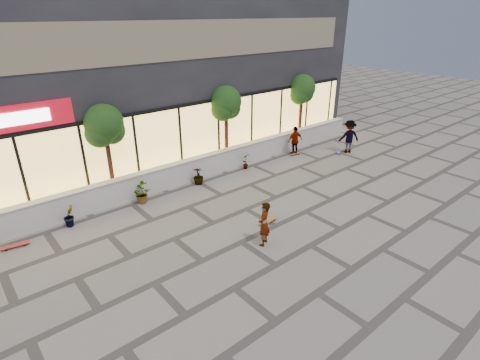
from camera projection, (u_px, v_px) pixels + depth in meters
ground at (311, 245)px, 12.45m from camera, size 80.00×80.00×0.00m
planter_wall at (193, 169)px, 17.12m from camera, size 22.00×0.42×1.04m
retail_building at (131, 72)px, 19.42m from camera, size 24.00×9.17×8.50m
shrub_b at (69, 216)px, 13.45m from camera, size 0.57×0.57×0.81m
shrub_c at (141, 194)px, 15.09m from camera, size 0.68×0.77×0.81m
shrub_d at (198, 176)px, 16.73m from camera, size 0.64×0.64×0.81m
shrub_e at (246, 161)px, 18.37m from camera, size 0.46×0.35×0.81m
tree_midwest at (105, 128)px, 14.55m from camera, size 1.60×1.50×3.92m
tree_mideast at (226, 105)px, 18.06m from camera, size 1.60×1.50×3.92m
tree_east at (302, 91)px, 21.28m from camera, size 1.60×1.50×3.92m
skater_center at (264, 224)px, 12.22m from camera, size 0.67×0.60×1.55m
skater_right_near at (295, 141)px, 20.09m from camera, size 0.97×0.54×1.57m
skater_right_far at (349, 137)px, 20.32m from camera, size 1.35×1.15×1.81m
skateboard_center at (268, 221)px, 13.75m from camera, size 0.88×0.30×0.10m
skateboard_left at (15, 245)px, 12.31m from camera, size 0.88×0.34×0.10m
skateboard_right_near at (295, 154)px, 20.29m from camera, size 0.71×0.26×0.08m
skateboard_right_far at (338, 151)px, 20.61m from camera, size 0.73×0.64×0.09m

